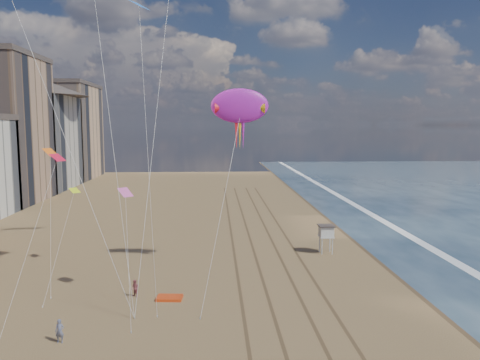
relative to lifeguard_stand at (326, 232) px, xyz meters
name	(u,v)px	position (x,y,z in m)	size (l,w,h in m)	color
wet_sand	(379,236)	(9.32, 8.25, -2.60)	(260.00, 260.00, 0.00)	#42301E
foam	(408,235)	(13.52, 8.25, -2.60)	(260.00, 260.00, 0.00)	white
tracks	(268,258)	(-7.13, -1.75, -2.59)	(7.68, 120.00, 0.01)	brown
lifeguard_stand	(326,232)	(0.00, 0.00, 0.00)	(1.87, 1.87, 3.37)	silver
grounded_kite	(170,298)	(-17.12, -13.93, -2.47)	(2.21, 1.41, 0.25)	red
show_kite	(240,106)	(-10.58, -6.34, 14.40)	(5.09, 6.57, 20.73)	#B41CB8
kite_flyer_a	(60,331)	(-23.98, -21.78, -1.76)	(0.61, 0.40, 1.69)	slate
kite_flyer_b	(135,288)	(-20.23, -13.20, -1.83)	(0.75, 0.59, 1.55)	#9A4E55
small_kites	(95,121)	(-23.97, -9.95, 12.94)	(11.79, 14.99, 17.95)	#E4FF1A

